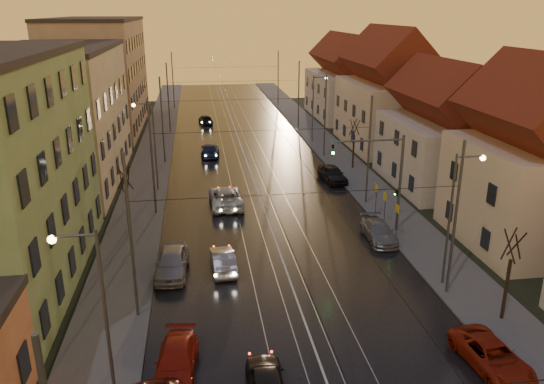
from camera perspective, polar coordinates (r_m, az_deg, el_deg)
name	(u,v)px	position (r m, az deg, el deg)	size (l,w,h in m)	color
road	(245,157)	(58.31, -2.91, 3.76)	(16.00, 120.00, 0.04)	black
sidewalk_left	(152,160)	(58.28, -12.76, 3.35)	(4.00, 120.00, 0.15)	#4C4C4C
sidewalk_right	(334,153)	(59.99, 6.67, 4.14)	(4.00, 120.00, 0.15)	#4C4C4C
tram_rail_0	(225,158)	(58.15, -5.07, 3.70)	(0.06, 120.00, 0.03)	gray
tram_rail_1	(238,157)	(58.24, -3.66, 3.76)	(0.06, 120.00, 0.03)	gray
tram_rail_2	(252,157)	(58.37, -2.15, 3.82)	(0.06, 120.00, 0.03)	gray
tram_rail_3	(265,156)	(58.53, -0.76, 3.87)	(0.06, 120.00, 0.03)	gray
apartment_left_2	(59,118)	(52.39, -21.95, 7.37)	(10.00, 20.00, 12.00)	#BCB491
apartment_left_3	(100,76)	(75.53, -17.99, 11.78)	(10.00, 24.00, 14.00)	#92805E
house_right_1	(534,167)	(39.34, 26.33, 2.42)	(8.67, 10.20, 10.80)	beige
house_right_2	(445,135)	(50.40, 18.11, 5.81)	(9.18, 12.24, 9.20)	#BBB7AD
house_right_3	(388,97)	(63.73, 12.37, 9.98)	(9.18, 14.28, 11.50)	beige
house_right_4	(345,83)	(80.78, 7.91, 11.53)	(9.18, 16.32, 10.00)	#BBB7AD
catenary_pole_l_1	(131,239)	(27.51, -14.92, -4.92)	(0.16, 0.16, 9.00)	#595B60
catenary_pole_r_1	(455,221)	(30.51, 19.09, -2.94)	(0.16, 0.16, 9.00)	#595B60
catenary_pole_l_2	(152,160)	(41.62, -12.78, 3.42)	(0.16, 0.16, 9.00)	#595B60
catenary_pole_r_2	(369,151)	(43.66, 10.37, 4.31)	(0.16, 0.16, 9.00)	#595B60
catenary_pole_l_3	(162,121)	(56.20, -11.72, 7.50)	(0.16, 0.16, 9.00)	#595B60
catenary_pole_r_3	(325,116)	(57.73, 5.73, 8.10)	(0.16, 0.16, 9.00)	#595B60
catenary_pole_l_4	(168,98)	(70.95, -11.10, 9.88)	(0.16, 0.16, 9.00)	#595B60
catenary_pole_r_4	(299,95)	(72.17, 2.89, 10.36)	(0.16, 0.16, 9.00)	#595B60
catenary_pole_l_5	(173,81)	(88.76, -10.61, 11.70)	(0.16, 0.16, 9.00)	#595B60
catenary_pole_r_5	(278,79)	(89.74, 0.66, 12.09)	(0.16, 0.16, 9.00)	#595B60
street_lamp_0	(96,307)	(21.24, -18.39, -11.63)	(1.75, 0.32, 8.00)	#595B60
street_lamp_1	(456,207)	(31.43, 19.19, -1.55)	(1.75, 0.32, 8.00)	#595B60
street_lamp_2	(151,137)	(47.37, -12.92, 5.77)	(1.75, 0.32, 8.00)	#595B60
street_lamp_3	(315,102)	(64.48, 4.70, 9.62)	(1.75, 0.32, 8.00)	#595B60
traffic_light_mast	(387,172)	(38.00, 12.30, 2.13)	(5.30, 0.32, 7.20)	#595B60
bare_tree_0	(127,203)	(38.60, -15.33, -1.16)	(1.09, 1.09, 5.11)	black
bare_tree_1	(508,278)	(29.73, 24.04, -8.43)	(1.09, 1.09, 5.11)	black
bare_tree_2	(354,145)	(53.92, 8.78, 5.00)	(1.09, 1.09, 5.11)	black
driving_car_0	(266,382)	(23.45, -0.63, -19.77)	(1.59, 3.95, 1.35)	black
driving_car_1	(223,260)	(33.23, -5.29, -7.33)	(1.39, 3.98, 1.31)	gray
driving_car_2	(226,197)	(43.68, -4.99, -0.56)	(2.56, 5.55, 1.54)	#B2B2B2
driving_car_3	(210,150)	(59.07, -6.67, 4.54)	(1.98, 4.87, 1.41)	#152241
driving_car_4	(206,119)	(76.00, -7.15, 7.76)	(1.62, 4.03, 1.37)	black
parked_left_2	(176,361)	(25.02, -10.27, -17.45)	(1.73, 4.26, 1.24)	#A21E10
parked_left_3	(172,262)	(33.13, -10.72, -7.43)	(1.86, 4.63, 1.58)	#99989E
parked_right_0	(492,356)	(26.83, 22.58, -15.97)	(2.07, 4.50, 1.25)	maroon
parked_right_1	(379,231)	(37.98, 11.40, -4.18)	(1.80, 4.43, 1.29)	gray
parked_right_2	(332,174)	(50.07, 6.52, 1.95)	(1.79, 4.44, 1.51)	black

